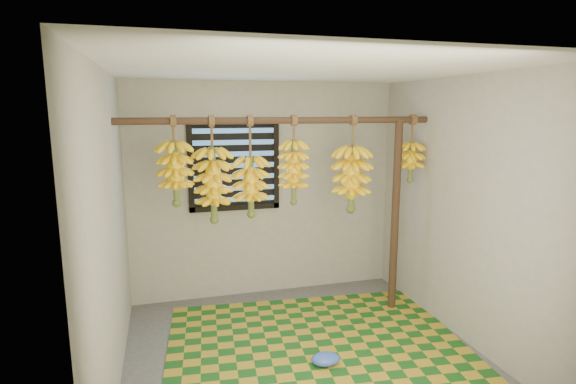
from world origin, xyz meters
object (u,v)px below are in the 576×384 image
object	(u,v)px
banana_bunch_a	(176,173)
banana_bunch_f	(411,162)
woven_mat	(318,347)
banana_bunch_e	(352,179)
support_post	(395,217)
plastic_bag	(326,359)
banana_bunch_d	(294,172)
banana_bunch_b	(213,185)
banana_bunch_c	(251,186)

from	to	relation	value
banana_bunch_a	banana_bunch_f	xyz separation A→B (m)	(2.35, -0.00, 0.03)
woven_mat	banana_bunch_f	size ratio (longest dim) A/B	3.86
banana_bunch_e	banana_bunch_a	bearing A→B (deg)	180.00
support_post	banana_bunch_e	size ratio (longest dim) A/B	2.10
support_post	plastic_bag	world-z (taller)	support_post
plastic_bag	banana_bunch_f	xyz separation A→B (m)	(1.23, 0.87, 1.51)
woven_mat	banana_bunch_d	world-z (taller)	banana_bunch_d
banana_bunch_b	banana_bunch_e	distance (m)	1.36
banana_bunch_e	banana_bunch_f	xyz separation A→B (m)	(0.65, -0.00, 0.15)
woven_mat	banana_bunch_b	size ratio (longest dim) A/B	2.72
banana_bunch_c	support_post	bearing A→B (deg)	0.00
support_post	banana_bunch_a	world-z (taller)	banana_bunch_a
woven_mat	plastic_bag	xyz separation A→B (m)	(-0.03, -0.29, 0.06)
banana_bunch_c	woven_mat	bearing A→B (deg)	-50.74
woven_mat	banana_bunch_f	bearing A→B (deg)	26.04
woven_mat	banana_bunch_e	xyz separation A→B (m)	(0.54, 0.58, 1.42)
support_post	banana_bunch_d	bearing A→B (deg)	180.00
plastic_bag	banana_bunch_d	bearing A→B (deg)	91.72
support_post	banana_bunch_c	bearing A→B (deg)	180.00
plastic_bag	support_post	bearing A→B (deg)	38.90
banana_bunch_d	banana_bunch_a	bearing A→B (deg)	180.00
support_post	banana_bunch_b	size ratio (longest dim) A/B	2.05
banana_bunch_a	banana_bunch_b	bearing A→B (deg)	-0.00
plastic_bag	banana_bunch_a	size ratio (longest dim) A/B	0.31
banana_bunch_b	banana_bunch_e	bearing A→B (deg)	0.00
woven_mat	banana_bunch_a	xyz separation A→B (m)	(-1.15, 0.58, 1.54)
banana_bunch_c	banana_bunch_e	bearing A→B (deg)	0.00
banana_bunch_a	plastic_bag	bearing A→B (deg)	-37.78
banana_bunch_b	banana_bunch_e	size ratio (longest dim) A/B	1.02
banana_bunch_b	banana_bunch_d	size ratio (longest dim) A/B	1.15
banana_bunch_d	support_post	bearing A→B (deg)	0.00
banana_bunch_a	support_post	bearing A→B (deg)	-0.00
banana_bunch_b	banana_bunch_e	xyz separation A→B (m)	(1.36, 0.00, 0.00)
banana_bunch_c	banana_bunch_d	bearing A→B (deg)	0.00
support_post	banana_bunch_a	size ratio (longest dim) A/B	2.51
plastic_bag	banana_bunch_f	world-z (taller)	banana_bunch_f
support_post	woven_mat	xyz separation A→B (m)	(-1.04, -0.58, -0.99)
banana_bunch_a	banana_bunch_b	size ratio (longest dim) A/B	0.82
support_post	banana_bunch_e	bearing A→B (deg)	180.00
woven_mat	banana_bunch_d	bearing A→B (deg)	95.83
plastic_bag	banana_bunch_d	xyz separation A→B (m)	(-0.03, 0.87, 1.45)
banana_bunch_d	banana_bunch_f	size ratio (longest dim) A/B	1.23
woven_mat	banana_bunch_a	distance (m)	2.01
banana_bunch_a	banana_bunch_c	world-z (taller)	same
banana_bunch_a	banana_bunch_f	bearing A→B (deg)	-0.00
plastic_bag	woven_mat	bearing A→B (deg)	83.32
banana_bunch_c	banana_bunch_e	world-z (taller)	same
banana_bunch_b	banana_bunch_c	bearing A→B (deg)	0.00
plastic_bag	banana_bunch_b	size ratio (longest dim) A/B	0.25
banana_bunch_d	banana_bunch_e	distance (m)	0.61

